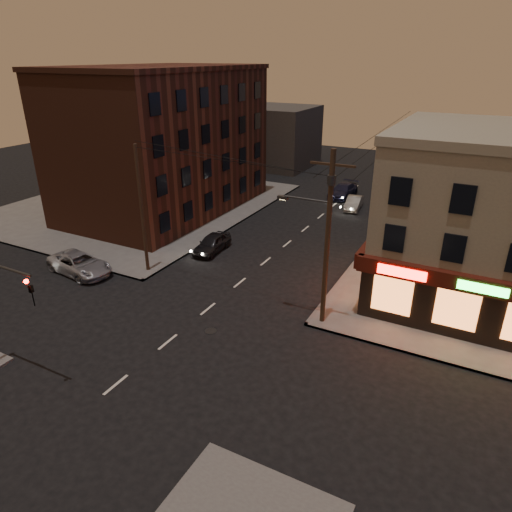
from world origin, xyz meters
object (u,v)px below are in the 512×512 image
Objects in this scene: sedan_far at (343,191)px; sedan_near at (212,243)px; fire_hydrant at (367,274)px; sedan_mid at (354,203)px; suv_cross at (79,264)px.

sedan_near is at bearing -98.58° from sedan_far.
fire_hydrant is (7.86, -18.98, -0.20)m from sedan_far.
sedan_mid reaches higher than fire_hydrant.
suv_cross reaches higher than sedan_mid.
sedan_far reaches higher than sedan_mid.
sedan_mid is at bearing 109.92° from fire_hydrant.
sedan_far is (10.76, 27.28, 0.00)m from suv_cross.
suv_cross is 29.32m from sedan_far.
sedan_mid is at bearing -21.00° from suv_cross.
fire_hydrant is (12.35, 0.57, -0.17)m from sedan_near.
sedan_near is 0.82× the size of sedan_far.
sedan_near is 5.91× the size of fire_hydrant.
sedan_near is 20.05m from sedan_far.
sedan_near reaches higher than sedan_mid.
sedan_mid is (6.80, 15.87, -0.06)m from sedan_near.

